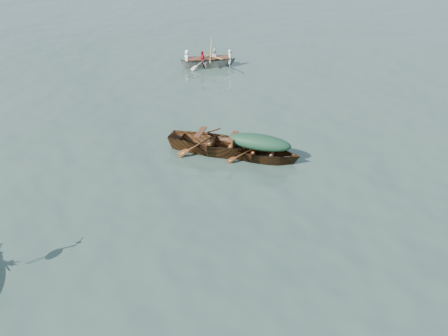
# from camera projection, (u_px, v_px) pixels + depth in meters

# --- Properties ---
(ground) EXTENTS (140.00, 140.00, 0.00)m
(ground) POSITION_uv_depth(u_px,v_px,m) (180.00, 207.00, 12.54)
(ground) COLOR #34493D
(ground) RESTS_ON ground
(green_tarp_boat) EXTENTS (3.92, 1.23, 0.89)m
(green_tarp_boat) POSITION_uv_depth(u_px,v_px,m) (258.00, 159.00, 14.84)
(green_tarp_boat) COLOR #522D13
(green_tarp_boat) RESTS_ON ground
(open_wooden_boat) EXTENTS (4.80, 1.56, 1.14)m
(open_wooden_boat) POSITION_uv_depth(u_px,v_px,m) (217.00, 152.00, 15.23)
(open_wooden_boat) COLOR brown
(open_wooden_boat) RESTS_ON ground
(rowed_boat) EXTENTS (4.15, 2.91, 0.95)m
(rowed_boat) POSITION_uv_depth(u_px,v_px,m) (209.00, 67.00, 22.91)
(rowed_boat) COLOR beige
(rowed_boat) RESTS_ON ground
(green_tarp_cover) EXTENTS (2.16, 0.68, 0.52)m
(green_tarp_cover) POSITION_uv_depth(u_px,v_px,m) (259.00, 141.00, 14.47)
(green_tarp_cover) COLOR #163522
(green_tarp_cover) RESTS_ON green_tarp_boat
(thwart_benches) EXTENTS (2.40, 0.93, 0.04)m
(thwart_benches) POSITION_uv_depth(u_px,v_px,m) (217.00, 137.00, 14.92)
(thwart_benches) COLOR #462310
(thwart_benches) RESTS_ON open_wooden_boat
(rowers) EXTENTS (3.01, 2.25, 0.76)m
(rowers) POSITION_uv_depth(u_px,v_px,m) (208.00, 51.00, 22.46)
(rowers) COLOR white
(rowers) RESTS_ON rowed_boat
(oars) EXTENTS (1.71, 2.59, 0.06)m
(oars) POSITION_uv_depth(u_px,v_px,m) (209.00, 57.00, 22.65)
(oars) COLOR #A5833E
(oars) RESTS_ON rowed_boat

